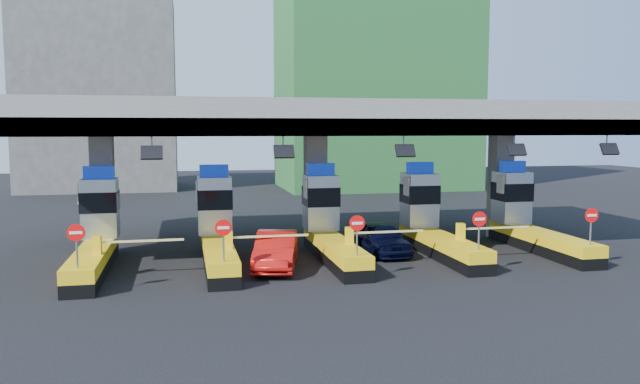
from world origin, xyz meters
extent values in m
plane|color=black|center=(0.00, 0.00, 0.00)|extent=(120.00, 120.00, 0.00)
cube|color=slate|center=(0.00, 3.00, 6.25)|extent=(28.00, 12.00, 1.50)
cube|color=#4C4C49|center=(0.00, -2.70, 5.85)|extent=(28.00, 0.60, 0.70)
cube|color=slate|center=(-10.00, 3.00, 2.75)|extent=(1.00, 1.00, 5.50)
cube|color=slate|center=(0.00, 3.00, 2.75)|extent=(1.00, 1.00, 5.50)
cube|color=slate|center=(10.00, 3.00, 2.75)|extent=(1.00, 1.00, 5.50)
cylinder|color=slate|center=(-7.50, -2.70, 5.25)|extent=(0.06, 0.06, 0.50)
cube|color=black|center=(-7.50, -2.90, 4.90)|extent=(0.80, 0.38, 0.54)
cylinder|color=slate|center=(-2.50, -2.70, 5.25)|extent=(0.06, 0.06, 0.50)
cube|color=black|center=(-2.50, -2.90, 4.90)|extent=(0.80, 0.38, 0.54)
cylinder|color=slate|center=(2.50, -2.70, 5.25)|extent=(0.06, 0.06, 0.50)
cube|color=black|center=(2.50, -2.90, 4.90)|extent=(0.80, 0.38, 0.54)
cylinder|color=slate|center=(7.50, -2.70, 5.25)|extent=(0.06, 0.06, 0.50)
cube|color=black|center=(7.50, -2.90, 4.90)|extent=(0.80, 0.38, 0.54)
cylinder|color=slate|center=(12.00, -2.70, 5.25)|extent=(0.06, 0.06, 0.50)
cube|color=black|center=(12.00, -2.90, 4.90)|extent=(0.80, 0.38, 0.54)
cube|color=black|center=(-10.00, -1.00, 0.25)|extent=(1.20, 8.00, 0.50)
cube|color=#E5B70C|center=(-10.00, -1.00, 0.75)|extent=(1.20, 8.00, 0.50)
cube|color=#9EA3A8|center=(-10.00, 1.80, 2.30)|extent=(1.50, 1.50, 2.60)
cube|color=black|center=(-10.00, 1.78, 2.60)|extent=(1.56, 1.56, 0.90)
cube|color=#0C2DBF|center=(-10.00, 1.80, 3.88)|extent=(1.30, 0.35, 0.55)
cube|color=white|center=(-10.80, 1.50, 3.00)|extent=(0.06, 0.70, 0.90)
cylinder|color=slate|center=(-10.00, -4.60, 1.65)|extent=(0.07, 0.07, 1.30)
cylinder|color=red|center=(-10.00, -4.63, 2.25)|extent=(0.60, 0.04, 0.60)
cube|color=white|center=(-10.00, -4.65, 2.25)|extent=(0.42, 0.02, 0.10)
cube|color=#E5B70C|center=(-9.65, -2.20, 1.35)|extent=(0.30, 0.35, 0.70)
cube|color=white|center=(-8.00, -2.20, 1.45)|extent=(3.20, 0.08, 0.08)
cube|color=black|center=(-5.00, -1.00, 0.25)|extent=(1.20, 8.00, 0.50)
cube|color=#E5B70C|center=(-5.00, -1.00, 0.75)|extent=(1.20, 8.00, 0.50)
cube|color=#9EA3A8|center=(-5.00, 1.80, 2.30)|extent=(1.50, 1.50, 2.60)
cube|color=black|center=(-5.00, 1.78, 2.60)|extent=(1.56, 1.56, 0.90)
cube|color=#0C2DBF|center=(-5.00, 1.80, 3.88)|extent=(1.30, 0.35, 0.55)
cube|color=white|center=(-5.80, 1.50, 3.00)|extent=(0.06, 0.70, 0.90)
cylinder|color=slate|center=(-5.00, -4.60, 1.65)|extent=(0.07, 0.07, 1.30)
cylinder|color=red|center=(-5.00, -4.63, 2.25)|extent=(0.60, 0.04, 0.60)
cube|color=white|center=(-5.00, -4.65, 2.25)|extent=(0.42, 0.02, 0.10)
cube|color=#E5B70C|center=(-4.65, -2.20, 1.35)|extent=(0.30, 0.35, 0.70)
cube|color=white|center=(-3.00, -2.20, 1.45)|extent=(3.20, 0.08, 0.08)
cube|color=black|center=(0.00, -1.00, 0.25)|extent=(1.20, 8.00, 0.50)
cube|color=#E5B70C|center=(0.00, -1.00, 0.75)|extent=(1.20, 8.00, 0.50)
cube|color=#9EA3A8|center=(0.00, 1.80, 2.30)|extent=(1.50, 1.50, 2.60)
cube|color=black|center=(0.00, 1.78, 2.60)|extent=(1.56, 1.56, 0.90)
cube|color=#0C2DBF|center=(0.00, 1.80, 3.88)|extent=(1.30, 0.35, 0.55)
cube|color=white|center=(-0.80, 1.50, 3.00)|extent=(0.06, 0.70, 0.90)
cylinder|color=slate|center=(0.00, -4.60, 1.65)|extent=(0.07, 0.07, 1.30)
cylinder|color=red|center=(0.00, -4.63, 2.25)|extent=(0.60, 0.04, 0.60)
cube|color=white|center=(0.00, -4.65, 2.25)|extent=(0.42, 0.02, 0.10)
cube|color=#E5B70C|center=(0.35, -2.20, 1.35)|extent=(0.30, 0.35, 0.70)
cube|color=white|center=(2.00, -2.20, 1.45)|extent=(3.20, 0.08, 0.08)
cube|color=black|center=(5.00, -1.00, 0.25)|extent=(1.20, 8.00, 0.50)
cube|color=#E5B70C|center=(5.00, -1.00, 0.75)|extent=(1.20, 8.00, 0.50)
cube|color=#9EA3A8|center=(5.00, 1.80, 2.30)|extent=(1.50, 1.50, 2.60)
cube|color=black|center=(5.00, 1.78, 2.60)|extent=(1.56, 1.56, 0.90)
cube|color=#0C2DBF|center=(5.00, 1.80, 3.88)|extent=(1.30, 0.35, 0.55)
cube|color=white|center=(4.20, 1.50, 3.00)|extent=(0.06, 0.70, 0.90)
cylinder|color=slate|center=(5.00, -4.60, 1.65)|extent=(0.07, 0.07, 1.30)
cylinder|color=red|center=(5.00, -4.63, 2.25)|extent=(0.60, 0.04, 0.60)
cube|color=white|center=(5.00, -4.65, 2.25)|extent=(0.42, 0.02, 0.10)
cube|color=#E5B70C|center=(5.35, -2.20, 1.35)|extent=(0.30, 0.35, 0.70)
cube|color=white|center=(7.00, -2.20, 1.45)|extent=(3.20, 0.08, 0.08)
cube|color=black|center=(10.00, -1.00, 0.25)|extent=(1.20, 8.00, 0.50)
cube|color=#E5B70C|center=(10.00, -1.00, 0.75)|extent=(1.20, 8.00, 0.50)
cube|color=#9EA3A8|center=(10.00, 1.80, 2.30)|extent=(1.50, 1.50, 2.60)
cube|color=black|center=(10.00, 1.78, 2.60)|extent=(1.56, 1.56, 0.90)
cube|color=#0C2DBF|center=(10.00, 1.80, 3.88)|extent=(1.30, 0.35, 0.55)
cube|color=white|center=(9.20, 1.50, 3.00)|extent=(0.06, 0.70, 0.90)
cylinder|color=slate|center=(10.00, -4.60, 1.65)|extent=(0.07, 0.07, 1.30)
cylinder|color=red|center=(10.00, -4.63, 2.25)|extent=(0.60, 0.04, 0.60)
cube|color=white|center=(10.00, -4.65, 2.25)|extent=(0.42, 0.02, 0.10)
cube|color=#E5B70C|center=(10.35, -2.20, 1.35)|extent=(0.30, 0.35, 0.70)
cube|color=white|center=(12.00, -2.20, 1.45)|extent=(3.20, 0.08, 0.08)
cube|color=#1E5926|center=(12.00, 32.00, 14.00)|extent=(18.00, 12.00, 28.00)
cube|color=#4C4C49|center=(-14.00, 36.00, 9.00)|extent=(14.00, 10.00, 18.00)
imported|color=black|center=(2.58, 0.23, 0.73)|extent=(1.84, 4.34, 1.46)
imported|color=red|center=(-2.67, -1.76, 0.76)|extent=(2.60, 4.88, 1.53)
camera|label=1|loc=(-6.34, -27.01, 5.81)|focal=35.00mm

